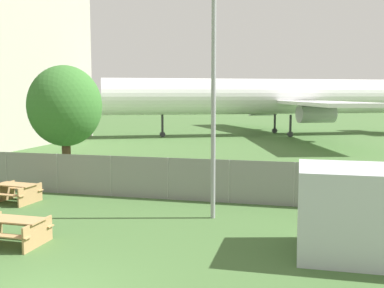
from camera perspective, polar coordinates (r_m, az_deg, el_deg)
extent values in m
cylinder|color=gray|center=(22.03, -22.49, -3.21)|extent=(0.07, 0.07, 1.75)
cylinder|color=gray|center=(20.64, -16.77, -3.61)|extent=(0.07, 0.07, 1.75)
cylinder|color=gray|center=(19.48, -10.28, -4.02)|extent=(0.07, 0.07, 1.75)
cylinder|color=gray|center=(18.60, -3.08, -4.41)|extent=(0.07, 0.07, 1.75)
cylinder|color=gray|center=(18.04, 4.71, -4.76)|extent=(0.07, 0.07, 1.75)
cylinder|color=gray|center=(17.83, 12.84, -5.03)|extent=(0.07, 0.07, 1.75)
cylinder|color=gray|center=(17.98, 21.01, -5.20)|extent=(0.07, 0.07, 1.75)
cube|color=gray|center=(18.60, -3.08, -4.41)|extent=(56.00, 0.01, 1.75)
cylinder|color=white|center=(48.48, 9.56, 5.97)|extent=(33.02, 17.54, 3.71)
cone|color=white|center=(45.64, -13.76, 5.86)|extent=(4.90, 4.90, 3.71)
cube|color=white|center=(40.33, 16.56, 4.96)|extent=(8.98, 16.27, 0.30)
cylinder|color=#939399|center=(42.59, 15.50, 3.73)|extent=(3.73, 2.89, 1.67)
cube|color=white|center=(58.14, 7.90, 5.49)|extent=(12.37, 15.73, 0.30)
cylinder|color=#939399|center=(56.06, 8.96, 4.44)|extent=(3.73, 2.89, 1.67)
cylinder|color=#2D2D33|center=(45.98, -3.78, 2.30)|extent=(0.24, 0.24, 2.27)
cylinder|color=#2D2D33|center=(46.05, -3.77, 1.24)|extent=(0.63, 0.50, 0.56)
cylinder|color=#2D2D33|center=(47.14, 12.39, 2.27)|extent=(0.24, 0.24, 2.27)
cylinder|color=#2D2D33|center=(47.21, 12.37, 1.23)|extent=(0.63, 0.50, 0.56)
cylinder|color=#2D2D33|center=(51.26, 10.47, 2.62)|extent=(0.24, 0.24, 2.27)
cylinder|color=#2D2D33|center=(51.32, 10.45, 1.67)|extent=(0.63, 0.50, 0.56)
cube|color=silver|center=(13.00, 23.18, -8.13)|extent=(4.43, 2.54, 2.41)
cube|color=tan|center=(19.40, -21.47, -4.80)|extent=(1.64, 0.91, 0.04)
cube|color=tan|center=(19.88, -20.38, -5.38)|extent=(1.60, 0.43, 0.04)
cube|color=tan|center=(19.05, -22.54, -5.97)|extent=(1.60, 0.43, 0.04)
cube|color=tan|center=(19.04, -19.85, -6.08)|extent=(0.20, 1.40, 0.74)
cube|color=tan|center=(19.92, -22.94, -5.67)|extent=(0.20, 1.40, 0.74)
cube|color=tan|center=(14.17, -22.03, -8.84)|extent=(1.96, 0.79, 0.04)
cube|color=tan|center=(14.68, -20.66, -9.47)|extent=(1.95, 0.31, 0.04)
cube|color=tan|center=(13.78, -19.00, -10.75)|extent=(0.08, 1.40, 0.74)
cylinder|color=#4C3823|center=(22.54, -15.63, -2.04)|extent=(0.42, 0.42, 2.30)
ellipsoid|color=#38702D|center=(22.32, -15.84, 4.68)|extent=(3.51, 3.51, 3.86)
cylinder|color=#99999E|center=(15.46, 2.74, 6.19)|extent=(0.16, 0.16, 8.60)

